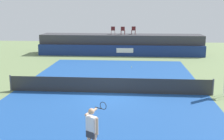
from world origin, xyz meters
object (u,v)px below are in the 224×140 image
Objects in this scene: spectator_chair_far_left at (113,30)px; net_post_far at (213,87)px; tennis_ball at (132,67)px; tennis_player at (92,130)px; net_post_near at (11,83)px; spectator_chair_center at (134,30)px; spectator_chair_left at (123,30)px.

spectator_chair_far_left is 16.89m from net_post_far.
spectator_chair_far_left is at bearing 106.49° from tennis_ball.
spectator_chair_far_left is at bearing 92.54° from tennis_player.
spectator_chair_far_left is at bearing 70.76° from net_post_near.
spectator_chair_far_left is 22.83m from tennis_player.
spectator_chair_center is 0.89× the size of net_post_near.
spectator_chair_far_left is 13.06× the size of tennis_ball.
spectator_chair_center reaches higher than tennis_player.
tennis_ball is at bearing 45.90° from net_post_near.
spectator_chair_left reaches higher than tennis_player.
tennis_ball is (-4.91, 7.73, -0.46)m from net_post_far.
spectator_chair_left reaches higher than net_post_far.
tennis_player is at bearing -94.46° from tennis_ball.
spectator_chair_center is at bearing 86.82° from tennis_player.
tennis_player reaches higher than tennis_ball.
tennis_player is at bearing -50.27° from net_post_near.
net_post_far is at bearing 0.00° from net_post_near.
tennis_player is at bearing -87.46° from spectator_chair_far_left.
spectator_chair_far_left is 16.21m from net_post_near.
spectator_chair_far_left is 1.12m from spectator_chair_left.
spectator_chair_left reaches higher than tennis_ball.
net_post_near is (-5.29, -15.16, -2.19)m from spectator_chair_far_left.
tennis_player is 15.38m from tennis_ball.
net_post_near is 0.56× the size of tennis_player.
net_post_far is at bearing -68.20° from spectator_chair_left.
tennis_ball is at bearing 122.41° from net_post_far.
tennis_player is at bearing -90.26° from spectator_chair_left.
spectator_chair_center is 0.89× the size of net_post_far.
tennis_ball is at bearing -81.47° from spectator_chair_left.
net_post_near is at bearing -109.24° from spectator_chair_far_left.
net_post_far is (7.11, -15.16, -2.19)m from spectator_chair_far_left.
spectator_chair_left is at bearing 89.74° from tennis_player.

